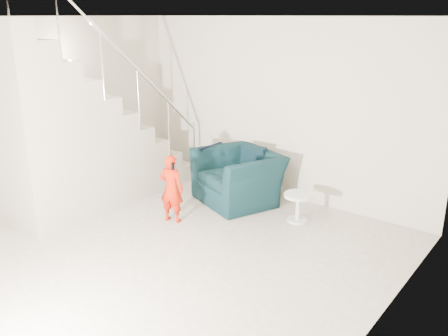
{
  "coord_description": "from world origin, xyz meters",
  "views": [
    {
      "loc": [
        3.67,
        -3.35,
        2.71
      ],
      "look_at": [
        0.15,
        1.2,
        0.85
      ],
      "focal_mm": 38.0,
      "sensor_mm": 36.0,
      "label": 1
    }
  ],
  "objects_px": {
    "side_table": "(298,203)",
    "staircase": "(78,144)",
    "armchair": "(238,177)",
    "toddler": "(171,188)"
  },
  "relations": [
    {
      "from": "side_table",
      "to": "staircase",
      "type": "bearing_deg",
      "value": -152.34
    },
    {
      "from": "armchair",
      "to": "toddler",
      "type": "height_order",
      "value": "toddler"
    },
    {
      "from": "toddler",
      "to": "armchair",
      "type": "bearing_deg",
      "value": -119.61
    },
    {
      "from": "staircase",
      "to": "armchair",
      "type": "bearing_deg",
      "value": 42.34
    },
    {
      "from": "side_table",
      "to": "staircase",
      "type": "height_order",
      "value": "staircase"
    },
    {
      "from": "armchair",
      "to": "side_table",
      "type": "height_order",
      "value": "armchair"
    },
    {
      "from": "toddler",
      "to": "side_table",
      "type": "xyz_separation_m",
      "value": [
        1.37,
        1.05,
        -0.21
      ]
    },
    {
      "from": "side_table",
      "to": "armchair",
      "type": "bearing_deg",
      "value": 175.03
    },
    {
      "from": "toddler",
      "to": "side_table",
      "type": "height_order",
      "value": "toddler"
    },
    {
      "from": "side_table",
      "to": "staircase",
      "type": "relative_size",
      "value": 0.11
    }
  ]
}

